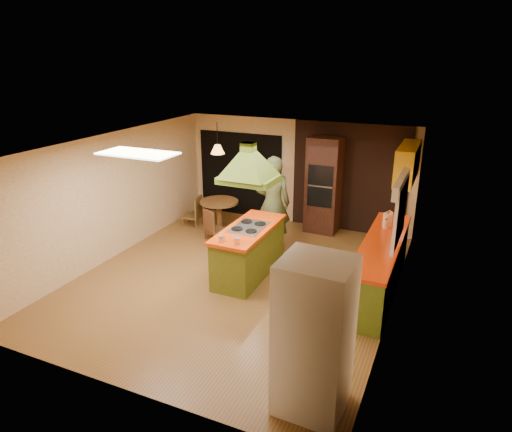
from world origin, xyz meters
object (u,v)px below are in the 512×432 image
at_px(kitchen_island, 249,251).
at_px(dining_table, 219,209).
at_px(wall_oven, 324,185).
at_px(canister_large, 387,220).
at_px(man, 273,204).
at_px(refrigerator, 314,337).

height_order(kitchen_island, dining_table, kitchen_island).
xyz_separation_m(kitchen_island, wall_oven, (0.62, 2.73, 0.62)).
xyz_separation_m(dining_table, canister_large, (3.92, -0.72, 0.57)).
bearing_deg(dining_table, wall_oven, 20.25).
distance_m(man, refrigerator, 4.61).
bearing_deg(canister_large, dining_table, 169.52).
height_order(kitchen_island, wall_oven, wall_oven).
relative_size(wall_oven, dining_table, 2.44).
relative_size(man, canister_large, 8.36).
bearing_deg(canister_large, wall_oven, 136.79).
distance_m(refrigerator, dining_table, 6.00).
bearing_deg(refrigerator, man, 119.68).
height_order(refrigerator, canister_large, refrigerator).
height_order(kitchen_island, refrigerator, refrigerator).
xyz_separation_m(refrigerator, dining_table, (-3.73, 4.68, -0.47)).
bearing_deg(dining_table, kitchen_island, -49.16).
relative_size(man, wall_oven, 0.91).
bearing_deg(refrigerator, wall_oven, 106.93).
bearing_deg(wall_oven, man, -113.19).
bearing_deg(canister_large, refrigerator, -92.75).
bearing_deg(wall_oven, canister_large, -41.27).
distance_m(man, dining_table, 1.78).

